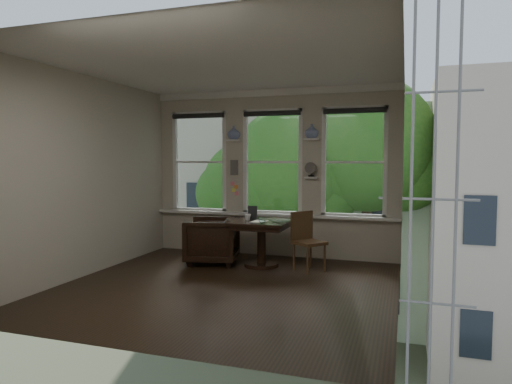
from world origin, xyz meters
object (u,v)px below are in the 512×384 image
(mug, at_px, (248,217))
(laptop, at_px, (279,222))
(side_chair_right, at_px, (309,242))
(table, at_px, (261,244))
(armchair_left, at_px, (212,241))

(mug, bearing_deg, laptop, -11.51)
(mug, bearing_deg, side_chair_right, -3.40)
(side_chair_right, bearing_deg, mug, 125.42)
(table, xyz_separation_m, side_chair_right, (0.81, -0.08, 0.09))
(table, xyz_separation_m, armchair_left, (-0.86, -0.05, 0.01))
(side_chair_right, distance_m, laptop, 0.57)
(mug, bearing_deg, table, 4.96)
(table, bearing_deg, side_chair_right, -5.79)
(laptop, distance_m, mug, 0.58)
(side_chair_right, xyz_separation_m, laptop, (-0.48, -0.05, 0.30))
(armchair_left, height_order, side_chair_right, side_chair_right)
(armchair_left, bearing_deg, laptop, 73.41)
(table, height_order, mug, mug)
(armchair_left, height_order, mug, mug)
(side_chair_right, bearing_deg, laptop, 135.12)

